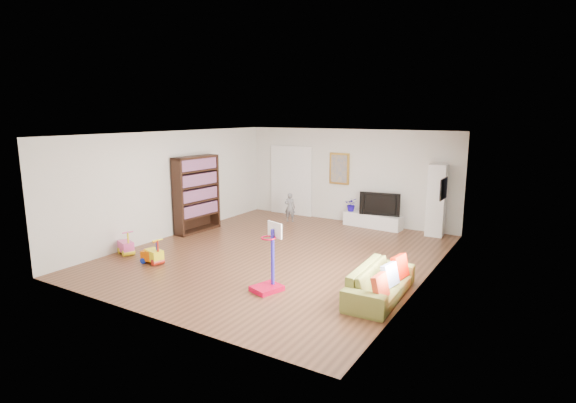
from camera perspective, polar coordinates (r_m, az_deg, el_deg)
The scene contains 25 objects.
floor at distance 10.24m, azimuth -1.17°, elevation -6.70°, with size 6.50×7.50×0.00m, color brown.
ceiling at distance 9.76m, azimuth -1.23°, elevation 8.58°, with size 6.50×7.50×0.00m, color white.
wall_back at distance 13.19m, azimuth 7.58°, elevation 3.24°, with size 6.50×0.00×2.70m, color silver.
wall_front at distance 7.11m, azimuth -17.67°, elevation -3.91°, with size 6.50×0.00×2.70m, color white.
wall_left at distance 11.95m, azimuth -14.48°, elevation 2.18°, with size 0.00×7.50×2.70m, color silver.
wall_right at distance 8.64m, azimuth 17.31°, elevation -1.28°, with size 0.00×7.50×2.70m, color silver.
navy_accent at distance 9.91m, azimuth 19.38°, elevation 3.06°, with size 0.01×3.20×1.70m, color black.
olive_wainscot at distance 10.17m, azimuth 18.89°, elevation -4.49°, with size 0.01×3.20×1.00m, color brown.
doorway at distance 14.06m, azimuth 0.38°, elevation 2.59°, with size 1.45×0.06×2.10m, color white.
painting_back at distance 13.23m, azimuth 6.54°, elevation 4.17°, with size 0.62×0.06×0.92m, color gold.
artwork_right at distance 10.16m, azimuth 19.15°, elevation 1.54°, with size 0.04×0.56×0.46m, color #7F3F8C.
media_console at distance 12.77m, azimuth 10.69°, elevation -2.39°, with size 1.65×0.41×0.38m, color white.
tall_cabinet at distance 12.18m, azimuth 18.32°, elevation 0.14°, with size 0.44×0.44×1.87m, color white.
bookshelf at distance 12.24m, azimuth -11.52°, elevation 0.93°, with size 0.36×1.39×2.03m, color black.
sofa at distance 8.00m, azimuth 11.63°, elevation -10.02°, with size 1.88×0.74×0.55m, color olive.
basketball_hoop at distance 8.01m, azimuth -2.75°, elevation -7.13°, with size 0.43×0.52×1.25m, color #BF0129.
ride_on_yellow at distance 9.97m, azimuth -16.67°, elevation -6.00°, with size 0.41×0.26×0.55m, color #FFEE14.
ride_on_orange at distance 10.02m, azimuth -17.06°, elevation -6.11°, with size 0.37×0.23×0.50m, color #E76000.
ride_on_pink at distance 10.80m, azimuth -19.92°, elevation -4.89°, with size 0.42×0.26×0.56m, color #E34C98.
child at distance 13.15m, azimuth 0.24°, elevation -0.75°, with size 0.31×0.21×0.86m, color slate.
tv at distance 12.60m, azimuth 11.65°, elevation -0.23°, with size 1.10×0.15×0.64m, color black.
vase_plant at distance 12.93m, azimuth 8.07°, elevation -0.37°, with size 0.36×0.31×0.40m, color #19089B.
pillow_left at distance 7.39m, azimuth 11.65°, elevation -10.51°, with size 0.10×0.38×0.38m, color red.
pillow_center at distance 7.92m, azimuth 12.83°, elevation -9.06°, with size 0.10×0.38×0.38m, color white.
pillow_right at distance 8.37m, azimuth 14.05°, elevation -8.03°, with size 0.11×0.40×0.40m, color #BD1300.
Camera 1 is at (5.23, -8.22, 3.12)m, focal length 28.00 mm.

